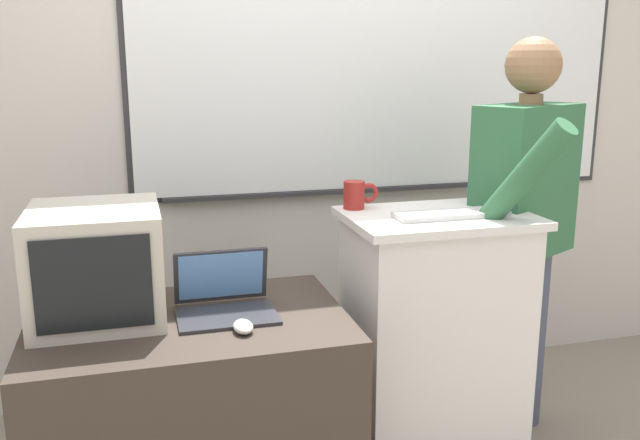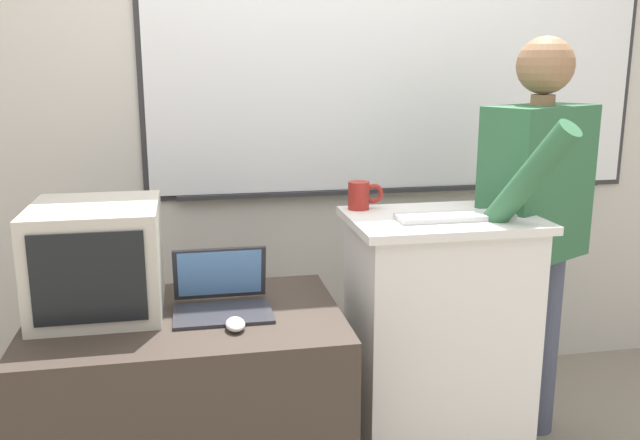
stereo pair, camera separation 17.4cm
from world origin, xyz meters
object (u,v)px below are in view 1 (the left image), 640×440
(crt_monitor, at_px, (97,263))
(laptop, at_px, (224,294))
(lectern_podium, at_px, (433,342))
(coffee_mug, at_px, (356,195))
(computer_mouse_by_laptop, at_px, (243,327))
(side_desk, at_px, (194,424))
(wireless_keyboard, at_px, (451,214))
(person_presenter, at_px, (524,214))

(crt_monitor, bearing_deg, laptop, -8.41)
(crt_monitor, bearing_deg, lectern_podium, 1.65)
(coffee_mug, bearing_deg, computer_mouse_by_laptop, -138.12)
(crt_monitor, xyz_separation_m, coffee_mug, (0.93, 0.20, 0.13))
(side_desk, bearing_deg, computer_mouse_by_laptop, -46.09)
(lectern_podium, height_order, laptop, lectern_podium)
(lectern_podium, xyz_separation_m, wireless_keyboard, (0.02, -0.06, 0.51))
(coffee_mug, bearing_deg, laptop, -154.11)
(lectern_podium, distance_m, computer_mouse_by_laptop, 0.86)
(side_desk, xyz_separation_m, laptop, (0.12, 0.04, 0.43))
(side_desk, relative_size, laptop, 3.17)
(side_desk, height_order, person_presenter, person_presenter)
(lectern_podium, xyz_separation_m, person_presenter, (0.42, 0.11, 0.45))
(laptop, bearing_deg, lectern_podium, 6.56)
(lectern_podium, bearing_deg, computer_mouse_by_laptop, -159.56)
(wireless_keyboard, xyz_separation_m, coffee_mug, (-0.28, 0.23, 0.04))
(laptop, relative_size, computer_mouse_by_laptop, 3.17)
(lectern_podium, distance_m, side_desk, 0.94)
(lectern_podium, distance_m, wireless_keyboard, 0.51)
(computer_mouse_by_laptop, bearing_deg, crt_monitor, 149.09)
(laptop, bearing_deg, person_presenter, 9.25)
(lectern_podium, xyz_separation_m, laptop, (-0.80, -0.09, 0.30))
(wireless_keyboard, distance_m, computer_mouse_by_laptop, 0.86)
(computer_mouse_by_laptop, bearing_deg, lectern_podium, 20.44)
(lectern_podium, height_order, coffee_mug, coffee_mug)
(computer_mouse_by_laptop, bearing_deg, side_desk, 133.91)
(side_desk, height_order, wireless_keyboard, wireless_keyboard)
(lectern_podium, bearing_deg, laptop, -173.44)
(side_desk, distance_m, wireless_keyboard, 1.14)
(side_desk, height_order, crt_monitor, crt_monitor)
(laptop, bearing_deg, computer_mouse_by_laptop, -81.02)
(person_presenter, bearing_deg, side_desk, 162.86)
(lectern_podium, bearing_deg, wireless_keyboard, -70.14)
(computer_mouse_by_laptop, distance_m, crt_monitor, 0.52)
(laptop, distance_m, coffee_mug, 0.65)
(crt_monitor, bearing_deg, side_desk, -19.65)
(person_presenter, xyz_separation_m, crt_monitor, (-1.62, -0.14, -0.03))
(computer_mouse_by_laptop, bearing_deg, laptop, 98.98)
(wireless_keyboard, distance_m, crt_monitor, 1.22)
(crt_monitor, distance_m, coffee_mug, 0.96)
(lectern_podium, height_order, wireless_keyboard, wireless_keyboard)
(person_presenter, distance_m, crt_monitor, 1.62)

